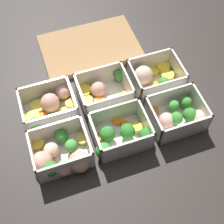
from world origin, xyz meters
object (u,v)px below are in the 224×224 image
container_far_left (50,107)px  container_far_center (103,92)px  container_near_center (121,134)px  container_near_left (61,155)px  container_near_right (180,115)px  container_far_right (153,77)px

container_far_left → container_far_center: same height
container_far_center → container_far_left: bearing=-178.7°
container_near_center → container_far_left: size_ratio=1.04×
container_near_left → container_near_center: same height
container_near_right → container_far_left: same height
container_near_left → container_near_right: bearing=1.5°
container_near_center → container_near_right: 0.16m
container_far_center → container_far_right: size_ratio=1.17×
container_far_right → container_near_right: bearing=-84.2°
container_near_left → container_near_center: 0.15m
container_near_right → container_far_center: size_ratio=0.95×
container_near_center → container_near_right: size_ratio=1.00×
container_near_center → container_near_right: bearing=0.9°
container_near_center → container_far_center: (0.00, 0.14, -0.00)m
container_near_center → container_far_right: bearing=43.4°
container_far_center → container_near_right: bearing=-40.5°
container_near_center → container_far_center: size_ratio=0.95×
container_near_left → container_near_right: size_ratio=1.05×
container_far_right → container_near_center: bearing=-136.6°
container_far_left → container_far_right: size_ratio=1.08×
container_near_left → container_near_center: size_ratio=1.04×
container_near_right → container_far_center: 0.21m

